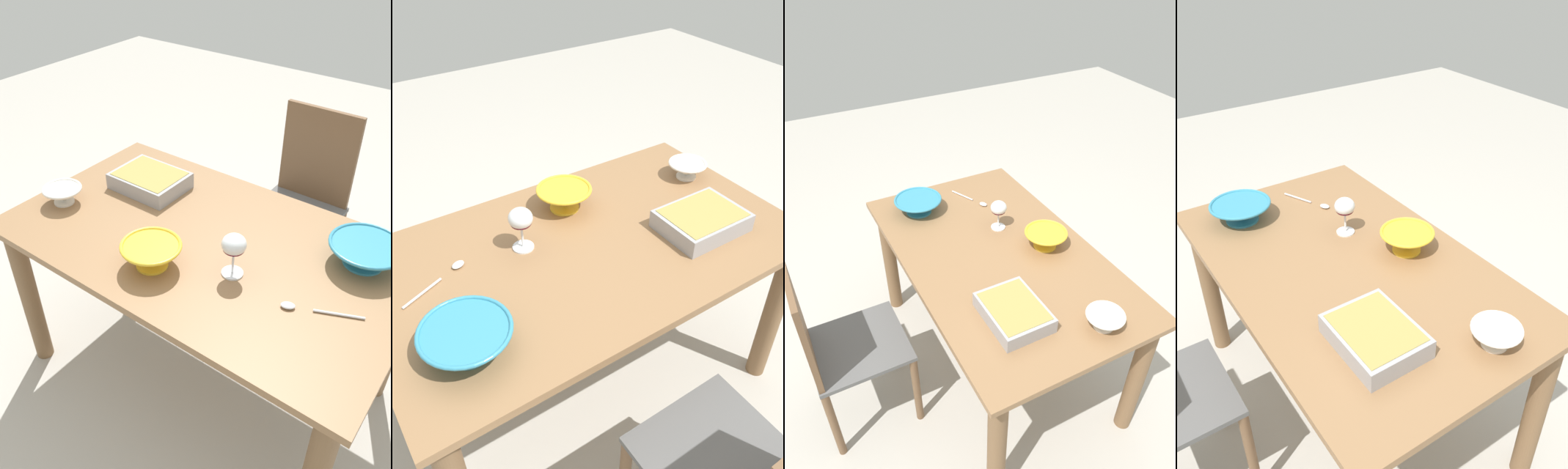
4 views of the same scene
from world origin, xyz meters
TOP-DOWN VIEW (x-y plane):
  - ground_plane at (0.00, 0.00)m, footprint 8.00×8.00m
  - dining_table at (0.00, 0.00)m, footprint 1.43×0.85m
  - wine_glass at (0.18, -0.10)m, footprint 0.08×0.08m
  - casserole_dish at (-0.38, 0.15)m, footprint 0.28×0.22m
  - mixing_bowl at (0.50, 0.20)m, footprint 0.25×0.25m
  - small_bowl at (-0.06, -0.22)m, footprint 0.20×0.20m
  - serving_bowl at (-0.58, -0.14)m, footprint 0.15×0.15m
  - serving_spoon at (0.44, -0.11)m, footprint 0.23×0.12m

SIDE VIEW (x-z plane):
  - ground_plane at x=0.00m, z-range 0.00..0.00m
  - dining_table at x=0.00m, z-range 0.24..0.98m
  - serving_spoon at x=0.44m, z-range 0.74..0.75m
  - casserole_dish at x=-0.38m, z-range 0.74..0.81m
  - serving_bowl at x=-0.58m, z-range 0.75..0.81m
  - mixing_bowl at x=0.50m, z-range 0.75..0.83m
  - small_bowl at x=-0.06m, z-range 0.75..0.83m
  - wine_glass at x=0.18m, z-range 0.77..0.93m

